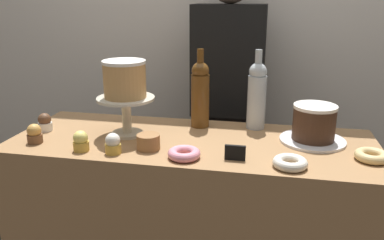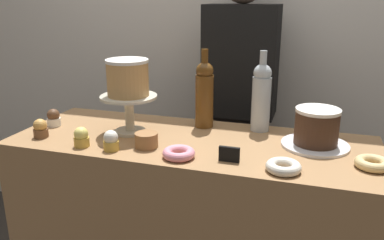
{
  "view_description": "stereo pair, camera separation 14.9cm",
  "coord_description": "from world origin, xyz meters",
  "px_view_note": "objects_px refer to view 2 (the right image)",
  "views": [
    {
      "loc": [
        0.28,
        -1.4,
        1.44
      ],
      "look_at": [
        0.0,
        0.0,
        0.99
      ],
      "focal_mm": 37.06,
      "sensor_mm": 36.0,
      "label": 1
    },
    {
      "loc": [
        0.43,
        -1.36,
        1.44
      ],
      "look_at": [
        0.0,
        0.0,
        0.99
      ],
      "focal_mm": 37.06,
      "sensor_mm": 36.0,
      "label": 2
    }
  ],
  "objects_px": {
    "wine_bottle_amber": "(205,93)",
    "price_sign_chalkboard": "(229,154)",
    "cake_stand_pedestal": "(129,108)",
    "donut_glazed": "(373,163)",
    "cookie_stack": "(146,140)",
    "cupcake_chocolate": "(54,118)",
    "chocolate_round_cake": "(317,126)",
    "wine_bottle_clear": "(261,96)",
    "cupcake_lemon": "(81,137)",
    "white_layer_cake": "(128,78)",
    "cupcake_vanilla": "(111,141)",
    "donut_pink": "(179,153)",
    "cupcake_caramel": "(40,129)",
    "donut_sugar": "(283,167)",
    "barista_figure": "(239,116)"
  },
  "relations": [
    {
      "from": "wine_bottle_clear",
      "to": "barista_figure",
      "type": "height_order",
      "value": "barista_figure"
    },
    {
      "from": "white_layer_cake",
      "to": "donut_sugar",
      "type": "bearing_deg",
      "value": -17.04
    },
    {
      "from": "chocolate_round_cake",
      "to": "cake_stand_pedestal",
      "type": "bearing_deg",
      "value": -174.6
    },
    {
      "from": "cupcake_vanilla",
      "to": "price_sign_chalkboard",
      "type": "distance_m",
      "value": 0.42
    },
    {
      "from": "donut_glazed",
      "to": "cookie_stack",
      "type": "xyz_separation_m",
      "value": [
        -0.76,
        -0.05,
        0.01
      ]
    },
    {
      "from": "cake_stand_pedestal",
      "to": "barista_figure",
      "type": "bearing_deg",
      "value": 61.24
    },
    {
      "from": "donut_pink",
      "to": "cupcake_vanilla",
      "type": "bearing_deg",
      "value": -178.44
    },
    {
      "from": "cake_stand_pedestal",
      "to": "price_sign_chalkboard",
      "type": "relative_size",
      "value": 3.2
    },
    {
      "from": "donut_glazed",
      "to": "donut_pink",
      "type": "distance_m",
      "value": 0.63
    },
    {
      "from": "donut_sugar",
      "to": "wine_bottle_amber",
      "type": "bearing_deg",
      "value": 135.11
    },
    {
      "from": "cake_stand_pedestal",
      "to": "cookie_stack",
      "type": "bearing_deg",
      "value": -45.07
    },
    {
      "from": "wine_bottle_clear",
      "to": "cookie_stack",
      "type": "height_order",
      "value": "wine_bottle_clear"
    },
    {
      "from": "white_layer_cake",
      "to": "cupcake_vanilla",
      "type": "relative_size",
      "value": 2.22
    },
    {
      "from": "wine_bottle_amber",
      "to": "cupcake_caramel",
      "type": "xyz_separation_m",
      "value": [
        -0.57,
        -0.32,
        -0.11
      ]
    },
    {
      "from": "white_layer_cake",
      "to": "cupcake_caramel",
      "type": "xyz_separation_m",
      "value": [
        -0.31,
        -0.15,
        -0.19
      ]
    },
    {
      "from": "cake_stand_pedestal",
      "to": "cupcake_lemon",
      "type": "height_order",
      "value": "cake_stand_pedestal"
    },
    {
      "from": "wine_bottle_clear",
      "to": "wine_bottle_amber",
      "type": "distance_m",
      "value": 0.23
    },
    {
      "from": "cake_stand_pedestal",
      "to": "cupcake_caramel",
      "type": "xyz_separation_m",
      "value": [
        -0.31,
        -0.15,
        -0.07
      ]
    },
    {
      "from": "cupcake_lemon",
      "to": "price_sign_chalkboard",
      "type": "relative_size",
      "value": 1.06
    },
    {
      "from": "chocolate_round_cake",
      "to": "price_sign_chalkboard",
      "type": "relative_size",
      "value": 2.28
    },
    {
      "from": "chocolate_round_cake",
      "to": "cupcake_caramel",
      "type": "distance_m",
      "value": 1.05
    },
    {
      "from": "cupcake_chocolate",
      "to": "donut_pink",
      "type": "xyz_separation_m",
      "value": [
        0.62,
        -0.17,
        -0.02
      ]
    },
    {
      "from": "cupcake_chocolate",
      "to": "cupcake_vanilla",
      "type": "height_order",
      "value": "same"
    },
    {
      "from": "cupcake_vanilla",
      "to": "cookie_stack",
      "type": "distance_m",
      "value": 0.13
    },
    {
      "from": "white_layer_cake",
      "to": "wine_bottle_amber",
      "type": "xyz_separation_m",
      "value": [
        0.26,
        0.17,
        -0.08
      ]
    },
    {
      "from": "wine_bottle_amber",
      "to": "chocolate_round_cake",
      "type": "bearing_deg",
      "value": -12.37
    },
    {
      "from": "white_layer_cake",
      "to": "donut_glazed",
      "type": "height_order",
      "value": "white_layer_cake"
    },
    {
      "from": "white_layer_cake",
      "to": "donut_pink",
      "type": "height_order",
      "value": "white_layer_cake"
    },
    {
      "from": "wine_bottle_amber",
      "to": "cupcake_chocolate",
      "type": "bearing_deg",
      "value": -163.35
    },
    {
      "from": "chocolate_round_cake",
      "to": "cupcake_caramel",
      "type": "height_order",
      "value": "chocolate_round_cake"
    },
    {
      "from": "wine_bottle_amber",
      "to": "cupcake_chocolate",
      "type": "distance_m",
      "value": 0.65
    },
    {
      "from": "white_layer_cake",
      "to": "donut_pink",
      "type": "xyz_separation_m",
      "value": [
        0.27,
        -0.18,
        -0.21
      ]
    },
    {
      "from": "cake_stand_pedestal",
      "to": "cupcake_lemon",
      "type": "distance_m",
      "value": 0.23
    },
    {
      "from": "donut_pink",
      "to": "barista_figure",
      "type": "xyz_separation_m",
      "value": [
        0.06,
        0.79,
        -0.09
      ]
    },
    {
      "from": "donut_glazed",
      "to": "cookie_stack",
      "type": "relative_size",
      "value": 1.33
    },
    {
      "from": "cupcake_caramel",
      "to": "cookie_stack",
      "type": "relative_size",
      "value": 0.88
    },
    {
      "from": "cookie_stack",
      "to": "donut_pink",
      "type": "bearing_deg",
      "value": -21.37
    },
    {
      "from": "cupcake_chocolate",
      "to": "cupcake_caramel",
      "type": "height_order",
      "value": "same"
    },
    {
      "from": "cupcake_lemon",
      "to": "donut_pink",
      "type": "height_order",
      "value": "cupcake_lemon"
    },
    {
      "from": "donut_sugar",
      "to": "donut_pink",
      "type": "distance_m",
      "value": 0.35
    },
    {
      "from": "wine_bottle_amber",
      "to": "price_sign_chalkboard",
      "type": "xyz_separation_m",
      "value": [
        0.18,
        -0.33,
        -0.12
      ]
    },
    {
      "from": "chocolate_round_cake",
      "to": "cupcake_caramel",
      "type": "xyz_separation_m",
      "value": [
        -1.02,
        -0.22,
        -0.04
      ]
    },
    {
      "from": "cookie_stack",
      "to": "price_sign_chalkboard",
      "type": "relative_size",
      "value": 1.2
    },
    {
      "from": "cupcake_chocolate",
      "to": "cupcake_caramel",
      "type": "bearing_deg",
      "value": -74.17
    },
    {
      "from": "cookie_stack",
      "to": "wine_bottle_amber",
      "type": "bearing_deg",
      "value": 65.09
    },
    {
      "from": "white_layer_cake",
      "to": "price_sign_chalkboard",
      "type": "relative_size",
      "value": 2.36
    },
    {
      "from": "donut_sugar",
      "to": "donut_glazed",
      "type": "bearing_deg",
      "value": 22.57
    },
    {
      "from": "donut_glazed",
      "to": "price_sign_chalkboard",
      "type": "distance_m",
      "value": 0.46
    },
    {
      "from": "wine_bottle_clear",
      "to": "cupcake_lemon",
      "type": "bearing_deg",
      "value": -147.48
    },
    {
      "from": "wine_bottle_amber",
      "to": "cupcake_lemon",
      "type": "height_order",
      "value": "wine_bottle_amber"
    }
  ]
}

